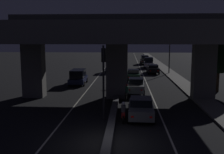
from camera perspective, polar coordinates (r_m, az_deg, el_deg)
ground_plane at (r=14.69m, az=-0.81°, el=-14.34°), size 200.00×200.00×0.00m
lane_line_left_inner at (r=49.06m, az=-1.86°, el=1.61°), size 0.12×126.00×0.00m
lane_line_right_inner at (r=48.92m, az=6.32°, el=1.54°), size 0.12×126.00×0.00m
median_divider at (r=48.84m, az=2.22°, el=1.81°), size 0.48×126.00×0.40m
sidewalk_right at (r=42.49m, az=12.98°, el=0.47°), size 2.08×126.00×0.14m
elevated_overpass at (r=24.90m, az=1.11°, el=8.78°), size 20.65×11.31×7.97m
traffic_light_left_of_median at (r=18.03m, az=-1.86°, el=1.60°), size 0.30×0.49×5.23m
street_lamp at (r=43.72m, az=12.16°, el=7.10°), size 1.92×0.32×8.45m
car_grey_lead at (r=19.13m, az=6.30°, el=-6.62°), size 1.95×4.32×1.49m
car_silver_second at (r=27.65m, az=5.24°, el=-1.88°), size 2.00×4.29×1.61m
car_dark_green_third at (r=36.03m, az=4.66°, el=0.45°), size 1.83×4.20×1.57m
car_black_fourth at (r=44.20m, az=8.88°, el=1.81°), size 1.94×4.77×1.48m
car_white_fifth at (r=53.01m, az=7.99°, el=3.19°), size 2.10×4.44×2.05m
car_black_sixth at (r=60.56m, az=7.11°, el=3.79°), size 2.00×4.15×1.98m
car_dark_blue_lead_oncoming at (r=33.30m, az=-7.38°, el=0.10°), size 2.14×4.62×1.87m
car_dark_blue_second_oncoming at (r=45.28m, az=-0.01°, el=2.38°), size 2.08×4.13×1.98m
motorcycle_red_filtering_near at (r=18.31m, az=2.49°, el=-7.79°), size 0.32×1.83×1.37m
motorcycle_black_filtering_mid at (r=24.80m, az=3.22°, el=-3.45°), size 0.34×1.94×1.49m
motorcycle_blue_filtering_far at (r=31.46m, az=2.71°, el=-0.98°), size 0.33×1.95×1.45m
pedestrian_on_sidewalk at (r=26.54m, az=17.54°, el=-2.24°), size 0.39×0.39×1.73m
roadside_tree_kerbside_near at (r=30.10m, az=22.30°, el=4.77°), size 4.28×4.28×6.30m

